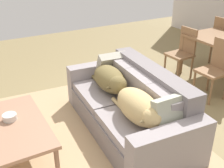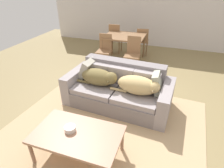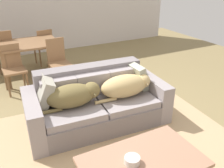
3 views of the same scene
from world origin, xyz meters
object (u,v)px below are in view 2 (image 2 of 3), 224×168
object	(u,v)px
dog_on_left_cushion	(100,77)
dining_chair_near_left	(105,49)
throw_pillow_by_right_arm	(158,83)
couch	(119,90)
throw_pillow_by_left_arm	(87,69)
coffee_table	(77,136)
dining_chair_far_left	(115,37)
dining_chair_near_right	(133,53)
dining_chair_far_right	(142,40)
dining_table	(124,38)
bowl_on_coffee_table	(70,129)
dog_on_right_cushion	(139,85)

from	to	relation	value
dog_on_left_cushion	dining_chair_near_left	xyz separation A→B (m)	(-0.58, 1.80, -0.09)
dog_on_left_cushion	throw_pillow_by_right_arm	bearing A→B (deg)	9.73
couch	throw_pillow_by_left_arm	bearing A→B (deg)	175.67
coffee_table	dining_chair_far_left	distance (m)	4.31
dining_chair_near_right	dining_chair_far_left	size ratio (longest dim) A/B	0.96
couch	throw_pillow_by_left_arm	world-z (taller)	throw_pillow_by_left_arm
throw_pillow_by_right_arm	dining_chair_far_right	bearing A→B (deg)	106.19
dining_chair_near_left	dining_chair_far_right	size ratio (longest dim) A/B	1.02
couch	dining_table	bearing A→B (deg)	107.01
dog_on_left_cushion	dining_chair_far_right	xyz separation A→B (m)	(0.27, 2.96, -0.08)
bowl_on_coffee_table	dining_chair_near_right	size ratio (longest dim) A/B	0.17
dining_chair_far_left	dining_chair_far_right	size ratio (longest dim) A/B	1.10
throw_pillow_by_left_arm	throw_pillow_by_right_arm	xyz separation A→B (m)	(1.46, -0.10, -0.01)
dog_on_left_cushion	couch	bearing A→B (deg)	20.20
dog_on_right_cushion	throw_pillow_by_left_arm	distance (m)	1.18
couch	dining_chair_near_left	distance (m)	1.95
dining_table	dining_chair_near_right	size ratio (longest dim) A/B	1.24
dining_chair_near_left	dining_chair_far_left	bearing A→B (deg)	88.51
dining_chair_near_right	dining_chair_far_right	world-z (taller)	dining_chair_near_right
dog_on_right_cushion	bowl_on_coffee_table	bearing A→B (deg)	-114.08
coffee_table	dining_chair_far_right	world-z (taller)	dining_chair_far_right
throw_pillow_by_right_arm	dining_chair_near_right	size ratio (longest dim) A/B	0.44
dog_on_left_cushion	throw_pillow_by_left_arm	size ratio (longest dim) A/B	2.08
throw_pillow_by_left_arm	dining_chair_near_right	xyz separation A→B (m)	(0.62, 1.50, -0.09)
dining_chair_near_left	dining_chair_near_right	distance (m)	0.85
throw_pillow_by_right_arm	dining_chair_far_left	world-z (taller)	dining_chair_far_left
dog_on_left_cushion	dining_chair_far_left	size ratio (longest dim) A/B	0.90
coffee_table	dining_table	size ratio (longest dim) A/B	1.03
dog_on_right_cushion	dining_chair_near_right	bearing A→B (deg)	110.25
coffee_table	dining_chair_far_left	size ratio (longest dim) A/B	1.24
throw_pillow_by_left_arm	dining_table	size ratio (longest dim) A/B	0.36
dog_on_right_cushion	dining_chair_far_right	bearing A→B (deg)	103.46
dog_on_right_cushion	bowl_on_coffee_table	world-z (taller)	dog_on_right_cushion
dining_chair_far_left	dog_on_right_cushion	bearing A→B (deg)	112.94
couch	bowl_on_coffee_table	size ratio (longest dim) A/B	13.59
throw_pillow_by_left_arm	throw_pillow_by_right_arm	distance (m)	1.46
throw_pillow_by_right_arm	dining_chair_far_right	xyz separation A→B (m)	(-0.83, 2.85, -0.10)
dog_on_left_cushion	coffee_table	xyz separation A→B (m)	(0.22, -1.36, -0.18)
couch	dog_on_left_cushion	distance (m)	0.47
dining_chair_far_left	dining_chair_far_right	distance (m)	0.90
dog_on_right_cushion	dining_chair_far_right	distance (m)	3.07
couch	dining_chair_far_right	xyz separation A→B (m)	(-0.09, 2.85, 0.19)
throw_pillow_by_right_arm	couch	bearing A→B (deg)	-179.60
throw_pillow_by_left_arm	bowl_on_coffee_table	world-z (taller)	throw_pillow_by_left_arm
dog_on_right_cushion	throw_pillow_by_left_arm	bearing A→B (deg)	170.01
dining_chair_near_right	dog_on_right_cushion	bearing A→B (deg)	-75.97
dining_chair_far_right	throw_pillow_by_right_arm	bearing A→B (deg)	97.72
couch	bowl_on_coffee_table	distance (m)	1.48
dog_on_left_cushion	bowl_on_coffee_table	world-z (taller)	dog_on_left_cushion
throw_pillow_by_left_arm	dining_chair_far_right	size ratio (longest dim) A/B	0.47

